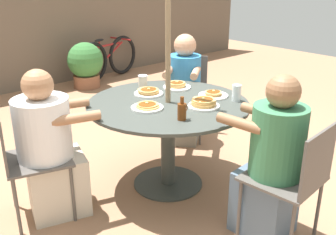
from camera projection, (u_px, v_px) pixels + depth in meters
The scene contains 20 objects.
ground_plane at pixel (168, 183), 3.40m from camera, with size 12.00×12.00×0.00m, color #9E7051.
back_fence at pixel (0, 27), 5.51m from camera, with size 10.00×0.06×1.92m, color brown.
patio_table at pixel (168, 119), 3.18m from camera, with size 1.30×1.30×0.74m.
umbrella_pole at pixel (168, 55), 2.99m from camera, with size 0.04×0.04×2.25m, color #846B4C.
patio_chair_north at pixel (25, 155), 2.77m from camera, with size 0.56×0.56×0.86m.
diner_north at pixel (50, 152), 2.84m from camera, with size 0.61×0.51×1.12m.
patio_chair_east at pixel (295, 176), 2.49m from camera, with size 0.48×0.48×0.86m.
diner_east at pixel (271, 165), 2.60m from camera, with size 0.38×0.56×1.15m.
patio_chair_south at pixel (186, 90), 4.24m from camera, with size 0.63×0.63×0.86m.
diner_south at pixel (184, 93), 4.08m from camera, with size 0.58×0.55×1.13m.
pancake_plate_a at pixel (213, 95), 3.26m from camera, with size 0.25×0.25×0.05m.
pancake_plate_b at pixel (147, 107), 2.98m from camera, with size 0.25×0.25×0.05m.
pancake_plate_c at pixel (149, 92), 3.31m from camera, with size 0.25×0.25×0.06m.
pancake_plate_d at pixel (204, 103), 3.01m from camera, with size 0.25×0.25×0.07m.
pancake_plate_e at pixel (177, 86), 3.48m from camera, with size 0.25×0.25×0.06m.
syrup_bottle at pixel (182, 111), 2.75m from camera, with size 0.09×0.06×0.17m.
coffee_cup at pixel (143, 81), 3.52m from camera, with size 0.08×0.08×0.10m.
drinking_glass_a at pixel (237, 93), 3.14m from camera, with size 0.07×0.07×0.13m, color silver.
bicycle at pixel (108, 58), 6.49m from camera, with size 1.36×0.48×0.68m.
potted_shrub at pixel (86, 64), 5.99m from camera, with size 0.54×0.54×0.70m.
Camera 1 is at (-1.98, -2.21, 1.75)m, focal length 42.00 mm.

